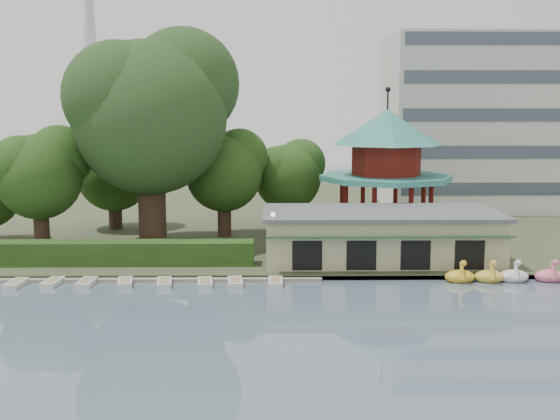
{
  "coord_description": "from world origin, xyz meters",
  "views": [
    {
      "loc": [
        1.34,
        -32.39,
        12.8
      ],
      "look_at": [
        2.0,
        18.0,
        5.0
      ],
      "focal_mm": 45.0,
      "sensor_mm": 36.0,
      "label": 1
    }
  ],
  "objects_px": {
    "boathouse": "(380,235)",
    "big_tree": "(152,106)",
    "pavilion": "(386,160)",
    "dock": "(87,279)"
  },
  "relations": [
    {
      "from": "boathouse",
      "to": "big_tree",
      "type": "xyz_separation_m",
      "value": [
        -18.82,
        6.24,
        10.03
      ]
    },
    {
      "from": "dock",
      "to": "boathouse",
      "type": "xyz_separation_m",
      "value": [
        22.0,
        4.77,
        2.25
      ]
    },
    {
      "from": "dock",
      "to": "pavilion",
      "type": "bearing_deg",
      "value": 31.66
    },
    {
      "from": "big_tree",
      "to": "pavilion",
      "type": "bearing_deg",
      "value": 10.31
    },
    {
      "from": "dock",
      "to": "big_tree",
      "type": "height_order",
      "value": "big_tree"
    },
    {
      "from": "dock",
      "to": "big_tree",
      "type": "distance_m",
      "value": 16.8
    },
    {
      "from": "boathouse",
      "to": "pavilion",
      "type": "distance_m",
      "value": 11.43
    },
    {
      "from": "boathouse",
      "to": "dock",
      "type": "bearing_deg",
      "value": -167.76
    },
    {
      "from": "pavilion",
      "to": "big_tree",
      "type": "distance_m",
      "value": 21.72
    },
    {
      "from": "boathouse",
      "to": "pavilion",
      "type": "xyz_separation_m",
      "value": [
        2.0,
        10.03,
        5.11
      ]
    }
  ]
}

